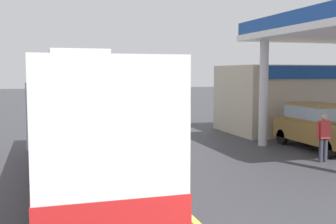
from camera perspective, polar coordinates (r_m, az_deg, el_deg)
name	(u,v)px	position (r m, az deg, el deg)	size (l,w,h in m)	color
ground	(94,125)	(25.01, -10.01, -1.70)	(120.00, 120.00, 0.00)	#38383D
lane_divider_stripe	(107,137)	(20.10, -8.28, -3.38)	(0.16, 50.00, 0.01)	#D8CC4C
coach_bus_main	(81,120)	(11.94, -11.74, -1.08)	(2.60, 11.04, 3.69)	white
gas_station_roadside	(317,81)	(21.08, 19.64, 3.93)	(9.10, 11.95, 5.10)	#194799
car_at_pump	(319,124)	(17.69, 19.85, -1.52)	(1.70, 4.20, 1.82)	olive
minibus_opposing_lane	(132,97)	(27.10, -4.86, 2.03)	(2.04, 6.13, 2.44)	teal
pedestrian_near_pump	(324,135)	(15.17, 20.41, -2.95)	(0.55, 0.22, 1.66)	#33333F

